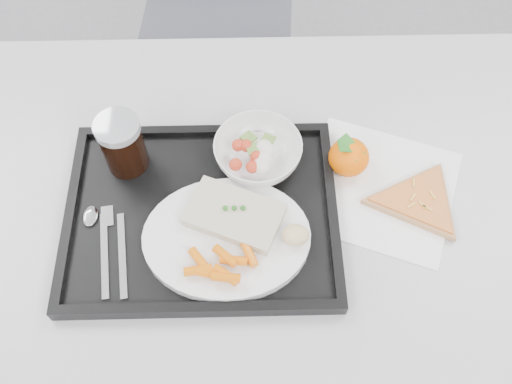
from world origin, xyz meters
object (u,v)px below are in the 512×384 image
Objects in this scene: dinner_plate at (227,238)px; pizza_slice at (419,201)px; table at (249,223)px; cola_glass at (122,144)px; tangerine at (349,157)px; salad_bowl at (258,152)px; tray at (202,215)px.

dinner_plate is 1.34× the size of pizza_slice.
cola_glass is (-0.21, 0.08, 0.14)m from table.
dinner_plate is at bearing -42.01° from cola_glass.
tangerine is (0.38, -0.01, -0.04)m from cola_glass.
table is at bearing -21.47° from cola_glass.
dinner_plate is at bearing -167.94° from pizza_slice.
pizza_slice is at bearing -9.87° from cola_glass.
salad_bowl reaches higher than pizza_slice.
tray is 1.67× the size of dinner_plate.
cola_glass reaches higher than table.
tray is (-0.08, -0.02, 0.08)m from table.
dinner_plate is 0.24m from cola_glass.
cola_glass is 0.39m from tangerine.
table is 0.21m from tangerine.
table is 4.44× the size of dinner_plate.
tray is at bearing -159.74° from tangerine.
pizza_slice is (0.11, -0.08, -0.02)m from tangerine.
salad_bowl is at bearing 70.93° from dinner_plate.
pizza_slice is at bearing -17.73° from salad_bowl.
tray is 4.17× the size of cola_glass.
dinner_plate is 3.07× the size of tangerine.
cola_glass is at bearing 141.48° from tray.
tangerine reaches higher than dinner_plate.
tangerine is at bearing 146.47° from pizza_slice.
dinner_plate is at bearing -116.16° from table.
table is 0.26m from cola_glass.
table is 0.11m from tray.
cola_glass reaches higher than salad_bowl.
tray reaches higher than table.
cola_glass is (-0.13, 0.10, 0.06)m from tray.
cola_glass reaches higher than pizza_slice.
pizza_slice is (0.50, -0.09, -0.06)m from cola_glass.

